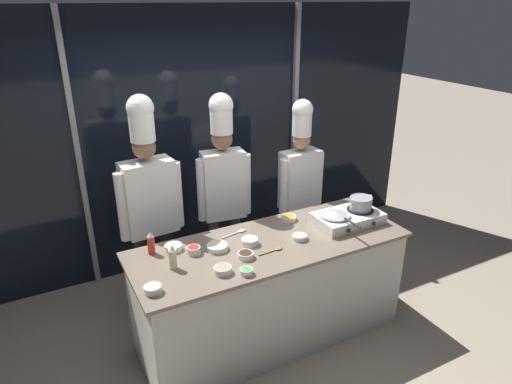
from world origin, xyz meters
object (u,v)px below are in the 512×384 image
at_px(prep_bowl_scallions, 246,271).
at_px(prep_bowl_bell_pepper, 194,250).
at_px(squeeze_bottle_oil, 173,257).
at_px(prep_bowl_garlic, 217,247).
at_px(prep_bowl_soy_glaze, 246,255).
at_px(prep_bowl_mushrooms, 223,269).
at_px(prep_bowl_chicken, 250,241).
at_px(serving_spoon_slotted, 275,250).
at_px(prep_bowl_onion, 153,289).
at_px(portable_stove, 348,218).
at_px(prep_bowl_ginger, 300,237).
at_px(frying_pan, 336,214).
at_px(prep_bowl_rice, 173,247).
at_px(chef_sous, 223,180).
at_px(prep_bowl_carrots, 289,218).
at_px(serving_spoon_solid, 239,232).
at_px(chef_line, 300,177).
at_px(chef_head, 149,195).
at_px(squeeze_bottle_chili, 151,243).

distance_m(prep_bowl_scallions, prep_bowl_bell_pepper, 0.50).
relative_size(squeeze_bottle_oil, prep_bowl_garlic, 1.16).
bearing_deg(prep_bowl_soy_glaze, prep_bowl_mushrooms, -155.55).
relative_size(squeeze_bottle_oil, prep_bowl_chicken, 1.44).
relative_size(squeeze_bottle_oil, serving_spoon_slotted, 0.89).
bearing_deg(prep_bowl_onion, portable_stove, 6.54).
bearing_deg(squeeze_bottle_oil, portable_stove, -0.57).
bearing_deg(prep_bowl_ginger, prep_bowl_scallions, -157.59).
bearing_deg(portable_stove, prep_bowl_chicken, 175.92).
xyz_separation_m(frying_pan, prep_bowl_chicken, (-0.79, 0.07, -0.09)).
relative_size(squeeze_bottle_oil, prep_bowl_rice, 1.41).
relative_size(prep_bowl_chicken, chef_sous, 0.07).
relative_size(squeeze_bottle_oil, prep_bowl_carrots, 1.40).
height_order(prep_bowl_rice, serving_spoon_solid, prep_bowl_rice).
height_order(prep_bowl_rice, prep_bowl_onion, prep_bowl_onion).
xyz_separation_m(squeeze_bottle_oil, chef_line, (1.60, 0.78, 0.06)).
height_order(serving_spoon_slotted, chef_head, chef_head).
height_order(prep_bowl_scallions, prep_bowl_soy_glaze, prep_bowl_soy_glaze).
height_order(prep_bowl_mushrooms, chef_line, chef_line).
xyz_separation_m(prep_bowl_scallions, prep_bowl_garlic, (-0.05, 0.42, -0.00)).
bearing_deg(serving_spoon_slotted, chef_sous, 90.10).
bearing_deg(frying_pan, chef_sous, 127.90).
distance_m(prep_bowl_mushrooms, chef_head, 1.09).
bearing_deg(chef_head, serving_spoon_solid, 132.51).
relative_size(prep_bowl_carrots, prep_bowl_bell_pepper, 1.29).
bearing_deg(prep_bowl_onion, prep_bowl_carrots, 19.99).
height_order(prep_bowl_rice, prep_bowl_garlic, prep_bowl_rice).
bearing_deg(prep_bowl_ginger, prep_bowl_chicken, 163.57).
distance_m(portable_stove, prep_bowl_scallions, 1.18).
xyz_separation_m(prep_bowl_rice, prep_bowl_bell_pepper, (0.12, -0.13, 0.01)).
relative_size(squeeze_bottle_chili, prep_bowl_chicken, 1.38).
xyz_separation_m(prep_bowl_onion, prep_bowl_bell_pepper, (0.42, 0.35, 0.00)).
height_order(portable_stove, prep_bowl_chicken, portable_stove).
bearing_deg(chef_line, portable_stove, 85.41).
bearing_deg(chef_head, prep_bowl_carrots, 148.86).
xyz_separation_m(prep_bowl_ginger, prep_bowl_mushrooms, (-0.76, -0.16, 0.01)).
distance_m(prep_bowl_ginger, prep_bowl_onion, 1.28).
bearing_deg(serving_spoon_solid, serving_spoon_slotted, -73.47).
bearing_deg(squeeze_bottle_chili, prep_bowl_garlic, -21.33).
xyz_separation_m(portable_stove, prep_bowl_mushrooms, (-1.29, -0.21, -0.02)).
distance_m(portable_stove, prep_bowl_bell_pepper, 1.38).
xyz_separation_m(portable_stove, frying_pan, (-0.13, -0.01, 0.07)).
relative_size(frying_pan, prep_bowl_rice, 3.28).
height_order(portable_stove, prep_bowl_carrots, portable_stove).
height_order(prep_bowl_soy_glaze, chef_line, chef_line).
distance_m(prep_bowl_ginger, prep_bowl_soy_glaze, 0.52).
distance_m(prep_bowl_onion, chef_head, 1.11).
relative_size(prep_bowl_scallions, chef_sous, 0.05).
bearing_deg(frying_pan, squeeze_bottle_oil, 179.15).
distance_m(frying_pan, prep_bowl_onion, 1.68).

